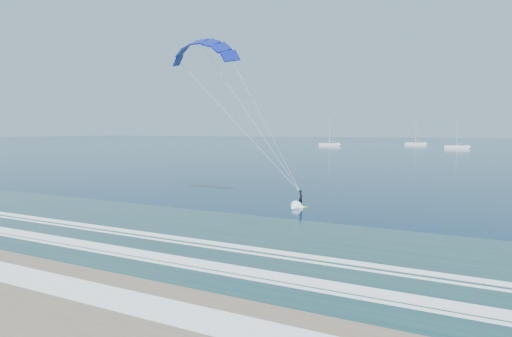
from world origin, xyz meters
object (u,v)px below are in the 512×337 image
object	(u,v)px
kitesurfer_rig	(249,115)
sailboat_0	(329,144)
sailboat_1	(416,144)
sailboat_2	(457,147)

from	to	relation	value
kitesurfer_rig	sailboat_0	world-z (taller)	kitesurfer_rig
sailboat_1	sailboat_2	world-z (taller)	sailboat_1
kitesurfer_rig	sailboat_2	bearing A→B (deg)	88.31
kitesurfer_rig	sailboat_2	xyz separation A→B (m)	(4.72, 159.66, -7.82)
kitesurfer_rig	sailboat_1	bearing A→B (deg)	94.89
sailboat_2	sailboat_0	bearing A→B (deg)	173.15
sailboat_1	sailboat_2	size ratio (longest dim) A/B	1.05
sailboat_1	sailboat_2	distance (m)	42.82
sailboat_0	sailboat_2	bearing A→B (deg)	-6.85
kitesurfer_rig	sailboat_0	size ratio (longest dim) A/B	1.26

